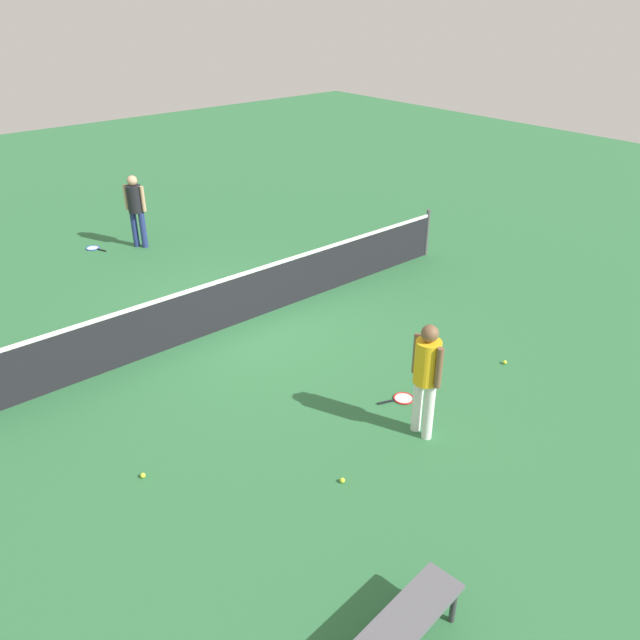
% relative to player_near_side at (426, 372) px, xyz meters
% --- Properties ---
extents(ground_plane, '(40.00, 40.00, 0.00)m').
position_rel_player_near_side_xyz_m(ground_plane, '(-0.01, 4.32, -1.01)').
color(ground_plane, '#2D6B3D').
extents(court_net, '(10.09, 0.09, 1.07)m').
position_rel_player_near_side_xyz_m(court_net, '(-0.01, 4.32, -0.51)').
color(court_net, '#4C4C51').
rests_on(court_net, ground_plane).
extents(player_near_side, '(0.37, 0.53, 1.70)m').
position_rel_player_near_side_xyz_m(player_near_side, '(0.00, 0.00, 0.00)').
color(player_near_side, white).
rests_on(player_near_side, ground_plane).
extents(player_far_side, '(0.47, 0.48, 1.70)m').
position_rel_player_near_side_xyz_m(player_far_side, '(0.24, 9.00, 0.00)').
color(player_far_side, navy).
rests_on(player_far_side, ground_plane).
extents(tennis_racket_near_player, '(0.61, 0.40, 0.03)m').
position_rel_player_near_side_xyz_m(tennis_racket_near_player, '(0.39, 0.72, -1.00)').
color(tennis_racket_near_player, red).
rests_on(tennis_racket_near_player, ground_plane).
extents(tennis_racket_far_player, '(0.40, 0.61, 0.03)m').
position_rel_player_near_side_xyz_m(tennis_racket_far_player, '(-0.68, 9.60, -1.00)').
color(tennis_racket_far_player, blue).
rests_on(tennis_racket_far_player, ground_plane).
extents(tennis_ball_near_player, '(0.07, 0.07, 0.07)m').
position_rel_player_near_side_xyz_m(tennis_ball_near_player, '(-3.35, 1.66, -0.98)').
color(tennis_ball_near_player, '#C6E033').
rests_on(tennis_ball_near_player, ground_plane).
extents(tennis_ball_by_net, '(0.07, 0.07, 0.07)m').
position_rel_player_near_side_xyz_m(tennis_ball_by_net, '(2.41, 0.32, -0.98)').
color(tennis_ball_by_net, '#C6E033').
rests_on(tennis_ball_by_net, ground_plane).
extents(tennis_ball_midcourt, '(0.07, 0.07, 0.07)m').
position_rel_player_near_side_xyz_m(tennis_ball_midcourt, '(-1.49, -0.03, -0.98)').
color(tennis_ball_midcourt, '#C6E033').
rests_on(tennis_ball_midcourt, ground_plane).
extents(courtside_bench, '(1.53, 0.56, 0.48)m').
position_rel_player_near_side_xyz_m(courtside_bench, '(-2.66, -2.08, -0.59)').
color(courtside_bench, '#595960').
rests_on(courtside_bench, ground_plane).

